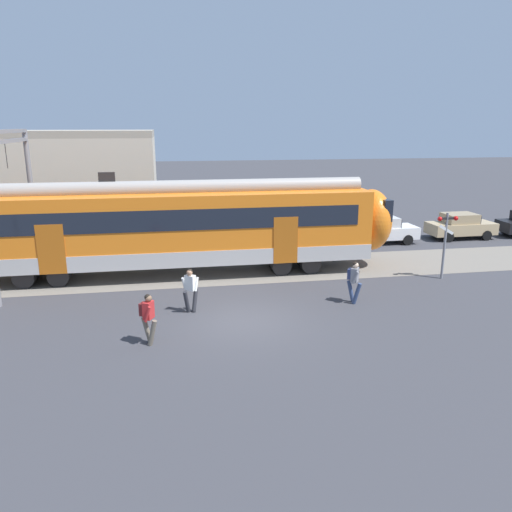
% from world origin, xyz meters
% --- Properties ---
extents(ground_plane, '(160.00, 160.00, 0.00)m').
position_xyz_m(ground_plane, '(0.00, 0.00, 0.00)').
color(ground_plane, '#38383D').
extents(pedestrian_red, '(0.57, 0.65, 1.67)m').
position_xyz_m(pedestrian_red, '(-3.23, -1.39, 0.99)').
color(pedestrian_red, '#6B6051').
rests_on(pedestrian_red, ground).
extents(pedestrian_white, '(0.67, 0.51, 1.67)m').
position_xyz_m(pedestrian_white, '(-1.80, 1.18, 0.96)').
color(pedestrian_white, '#28282D').
rests_on(pedestrian_white, ground).
extents(pedestrian_grey, '(0.54, 0.67, 1.67)m').
position_xyz_m(pedestrian_grey, '(4.46, 1.09, 0.99)').
color(pedestrian_grey, navy).
rests_on(pedestrian_grey, ground).
extents(parked_car_white, '(4.02, 1.80, 1.54)m').
position_xyz_m(parked_car_white, '(9.70, 10.45, 0.78)').
color(parked_car_white, silver).
rests_on(parked_car_white, ground).
extents(parked_car_tan, '(4.02, 1.79, 1.54)m').
position_xyz_m(parked_car_tan, '(14.90, 10.77, 0.78)').
color(parked_car_tan, tan).
rests_on(parked_car_tan, ground).
extents(catenary_gantry, '(0.24, 6.64, 6.53)m').
position_xyz_m(catenary_gantry, '(-9.02, 6.23, 4.31)').
color(catenary_gantry, gray).
rests_on(catenary_gantry, ground).
extents(crossing_signal, '(0.96, 0.22, 3.00)m').
position_xyz_m(crossing_signal, '(9.53, 3.41, 2.01)').
color(crossing_signal, gray).
rests_on(crossing_signal, ground).
extents(background_building, '(17.28, 5.00, 9.20)m').
position_xyz_m(background_building, '(-11.84, 14.52, 3.21)').
color(background_building, beige).
rests_on(background_building, ground).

